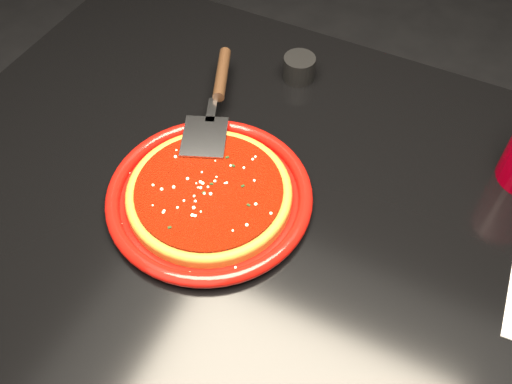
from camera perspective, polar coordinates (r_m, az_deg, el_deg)
The scene contains 9 objects.
table at distance 1.14m, azimuth 3.45°, elevation -13.29°, with size 1.20×0.80×0.75m, color black.
plate at distance 0.82m, azimuth -4.67°, elevation -0.39°, with size 0.30×0.30×0.02m, color maroon.
pizza_crust at distance 0.82m, azimuth -4.69°, elevation -0.24°, with size 0.24×0.24×0.01m, color brown.
pizza_crust_rim at distance 0.82m, azimuth -4.72°, elevation 0.01°, with size 0.24×0.24×0.02m, color brown.
pizza_sauce at distance 0.81m, azimuth -4.74°, elevation 0.20°, with size 0.21×0.21×0.01m, color #700F03.
parmesan_dusting at distance 0.81m, azimuth -4.76°, elevation 0.46°, with size 0.20×0.20×0.01m, color beige, non-canonical shape.
basil_flecks at distance 0.81m, azimuth -4.76°, elevation 0.42°, with size 0.19×0.19×0.00m, color black, non-canonical shape.
pizza_server at distance 0.92m, azimuth -4.12°, elevation 9.00°, with size 0.08×0.28×0.02m, color silver, non-canonical shape.
ramekin at distance 1.00m, azimuth 4.34°, elevation 12.28°, with size 0.05×0.05×0.04m, color black.
Camera 1 is at (0.15, -0.45, 1.41)m, focal length 40.00 mm.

